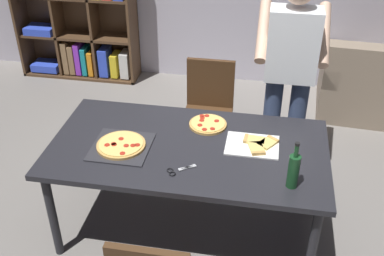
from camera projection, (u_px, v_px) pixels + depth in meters
ground_plane at (189, 226)px, 3.60m from camera, size 12.00×12.00×0.00m
dining_table at (188, 154)px, 3.23m from camera, size 1.89×1.00×0.75m
chair_far_side at (208, 105)px, 4.14m from camera, size 0.42×0.42×0.90m
person_serving_pizza at (290, 72)px, 3.59m from camera, size 0.55×0.54×1.75m
pepperoni_pizza_on_tray at (121, 145)px, 3.17m from camera, size 0.39×0.39×0.04m
pizza_slices_on_towel at (255, 144)px, 3.18m from camera, size 0.36×0.28×0.03m
wine_bottle at (294, 170)px, 2.77m from camera, size 0.07×0.07×0.32m
kitchen_scissors at (177, 170)px, 2.95m from camera, size 0.19×0.15×0.01m
second_pizza_plain at (208, 124)px, 3.40m from camera, size 0.27×0.27×0.03m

